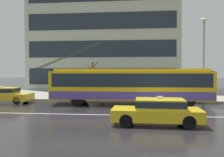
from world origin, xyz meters
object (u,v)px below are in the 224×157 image
at_px(taxi_queued_behind_bus, 3,94).
at_px(bus_shelter, 108,77).
at_px(trolleybus, 131,85).
at_px(street_lamp, 204,52).
at_px(pedestrian_approaching_curb, 101,82).
at_px(taxi_oncoming_near, 158,110).
at_px(pedestrian_at_shelter, 173,81).
at_px(street_tree_bare, 92,77).

xyz_separation_m(taxi_queued_behind_bus, bus_shelter, (8.28, 3.40, 1.39)).
height_order(trolleybus, street_lamp, street_lamp).
height_order(taxi_queued_behind_bus, street_lamp, street_lamp).
distance_m(bus_shelter, pedestrian_approaching_curb, 1.06).
relative_size(taxi_oncoming_near, pedestrian_approaching_curb, 2.24).
relative_size(pedestrian_at_shelter, street_tree_bare, 0.58).
relative_size(pedestrian_approaching_curb, street_lamp, 0.28).
bearing_deg(trolleybus, pedestrian_at_shelter, 36.35).
xyz_separation_m(street_lamp, street_tree_bare, (-10.01, 2.96, -2.14)).
relative_size(pedestrian_at_shelter, street_lamp, 0.29).
xyz_separation_m(taxi_oncoming_near, bus_shelter, (-3.73, 10.42, 1.39)).
height_order(taxi_queued_behind_bus, street_tree_bare, street_tree_bare).
xyz_separation_m(bus_shelter, pedestrian_approaching_curb, (-0.54, -0.80, -0.43)).
height_order(trolleybus, taxi_queued_behind_bus, trolleybus).
height_order(trolleybus, pedestrian_at_shelter, trolleybus).
distance_m(taxi_oncoming_near, bus_shelter, 11.16).
height_order(trolleybus, bus_shelter, trolleybus).
height_order(taxi_oncoming_near, street_lamp, street_lamp).
height_order(trolleybus, taxi_oncoming_near, trolleybus).
bearing_deg(street_lamp, taxi_queued_behind_bus, -172.46).
xyz_separation_m(trolleybus, pedestrian_approaching_curb, (-2.73, 2.48, 0.11)).
bearing_deg(street_lamp, pedestrian_approaching_curb, 177.26).
bearing_deg(street_lamp, trolleybus, -161.03).
bearing_deg(street_tree_bare, pedestrian_approaching_curb, -63.46).
bearing_deg(pedestrian_at_shelter, street_lamp, -13.56).
distance_m(trolleybus, bus_shelter, 3.98).
bearing_deg(taxi_queued_behind_bus, taxi_oncoming_near, -30.33).
bearing_deg(street_tree_bare, pedestrian_at_shelter, -17.41).
relative_size(bus_shelter, street_lamp, 0.59).
xyz_separation_m(taxi_queued_behind_bus, pedestrian_at_shelter, (14.06, 2.76, 1.03)).
distance_m(taxi_oncoming_near, street_tree_bare, 13.44).
relative_size(taxi_queued_behind_bus, street_tree_bare, 1.30).
relative_size(taxi_oncoming_near, pedestrian_at_shelter, 2.15).
bearing_deg(taxi_oncoming_near, trolleybus, 102.21).
relative_size(taxi_queued_behind_bus, bus_shelter, 1.09).
bearing_deg(bus_shelter, taxi_queued_behind_bus, -157.68).
distance_m(pedestrian_at_shelter, street_lamp, 3.50).
bearing_deg(pedestrian_approaching_curb, street_tree_bare, 116.54).
bearing_deg(pedestrian_at_shelter, bus_shelter, 173.69).
height_order(street_lamp, street_tree_bare, street_lamp).
height_order(pedestrian_at_shelter, pedestrian_approaching_curb, pedestrian_at_shelter).
bearing_deg(street_tree_bare, taxi_oncoming_near, -65.50).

